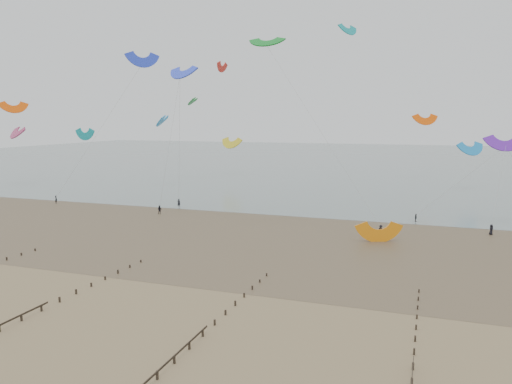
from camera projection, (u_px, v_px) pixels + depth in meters
ground at (194, 306)px, 51.94m from camera, size 500.00×500.00×0.00m
sea_and_shore at (262, 233)px, 85.40m from camera, size 500.00×665.00×0.03m
kitesurfer_lead at (56, 199)px, 114.83m from camera, size 0.81×0.72×1.87m
kitesurfers at (411, 222)px, 89.77m from camera, size 103.38×20.87×1.86m
grounded_kite at (379, 242)px, 79.10m from camera, size 7.73×6.95×3.49m
kites_airborne at (309, 118)px, 133.44m from camera, size 251.45×103.39×40.50m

